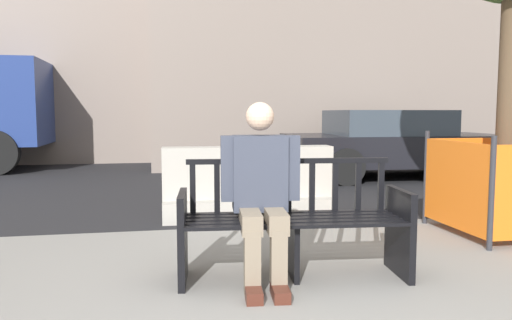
{
  "coord_description": "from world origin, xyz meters",
  "views": [
    {
      "loc": [
        -0.87,
        -2.57,
        1.24
      ],
      "look_at": [
        0.08,
        2.46,
        0.75
      ],
      "focal_mm": 35.0,
      "sensor_mm": 36.0,
      "label": 1
    }
  ],
  "objects_px": {
    "street_bench": "(293,225)",
    "jersey_barrier_centre": "(248,189)",
    "seated_person": "(261,188)",
    "construction_fence": "(505,183)",
    "car_sedan_mid": "(392,143)"
  },
  "relations": [
    {
      "from": "street_bench",
      "to": "seated_person",
      "type": "xyz_separation_m",
      "value": [
        -0.25,
        -0.03,
        0.29
      ]
    },
    {
      "from": "street_bench",
      "to": "construction_fence",
      "type": "distance_m",
      "value": 2.67
    },
    {
      "from": "seated_person",
      "to": "construction_fence",
      "type": "bearing_deg",
      "value": 19.42
    },
    {
      "from": "seated_person",
      "to": "jersey_barrier_centre",
      "type": "distance_m",
      "value": 2.28
    },
    {
      "from": "street_bench",
      "to": "car_sedan_mid",
      "type": "bearing_deg",
      "value": 57.47
    },
    {
      "from": "street_bench",
      "to": "seated_person",
      "type": "bearing_deg",
      "value": -172.28
    },
    {
      "from": "street_bench",
      "to": "jersey_barrier_centre",
      "type": "relative_size",
      "value": 0.86
    },
    {
      "from": "seated_person",
      "to": "construction_fence",
      "type": "distance_m",
      "value": 2.92
    },
    {
      "from": "seated_person",
      "to": "car_sedan_mid",
      "type": "distance_m",
      "value": 6.42
    },
    {
      "from": "seated_person",
      "to": "construction_fence",
      "type": "height_order",
      "value": "seated_person"
    },
    {
      "from": "street_bench",
      "to": "seated_person",
      "type": "distance_m",
      "value": 0.39
    },
    {
      "from": "street_bench",
      "to": "construction_fence",
      "type": "height_order",
      "value": "construction_fence"
    },
    {
      "from": "car_sedan_mid",
      "to": "street_bench",
      "type": "bearing_deg",
      "value": -122.53
    },
    {
      "from": "seated_person",
      "to": "street_bench",
      "type": "bearing_deg",
      "value": 7.72
    },
    {
      "from": "seated_person",
      "to": "jersey_barrier_centre",
      "type": "relative_size",
      "value": 0.65
    }
  ]
}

